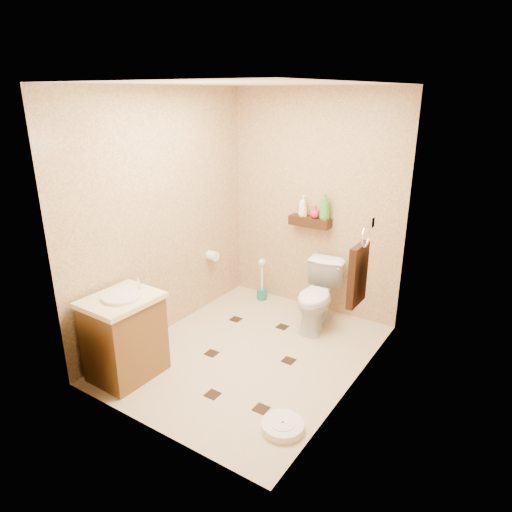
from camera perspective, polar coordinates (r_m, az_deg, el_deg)
The scene contains 19 objects.
ground at distance 4.43m, azimuth -0.79°, elevation -12.00°, with size 2.50×2.50×0.00m, color #C3B28E.
wall_back at distance 4.98m, azimuth 7.26°, elevation 6.48°, with size 2.00×0.04×2.40m, color tan.
wall_front at distance 3.04m, azimuth -14.21°, elevation -2.82°, with size 2.00×0.04×2.40m, color tan.
wall_left at distance 4.55m, azimuth -11.41°, elevation 4.96°, with size 0.04×2.50×2.40m, color tan.
wall_right at distance 3.50m, azimuth 12.82°, elevation 0.32°, with size 0.04×2.50×2.40m, color tan.
ceiling at distance 3.76m, azimuth -0.97°, elevation 20.78°, with size 2.00×2.50×0.02m, color silver.
wall_shelf at distance 4.96m, azimuth 6.76°, elevation 4.29°, with size 0.46×0.14×0.10m, color #37210F.
floor_accents at distance 4.37m, azimuth -0.85°, elevation -12.46°, with size 1.14×1.41×0.01m.
toilet at distance 4.78m, azimuth 7.71°, elevation -5.01°, with size 0.38×0.67×0.68m, color white.
vanity at distance 4.10m, azimuth -16.09°, elevation -9.54°, with size 0.51×0.62×0.85m.
bathroom_scale at distance 3.57m, azimuth 3.35°, elevation -20.45°, with size 0.40×0.40×0.06m.
toilet_brush at distance 5.41m, azimuth 0.74°, elevation -3.67°, with size 0.12×0.12×0.51m.
towel_ring at distance 3.83m, azimuth 12.68°, elevation -1.98°, with size 0.12×0.30×0.76m.
toilet_paper at distance 5.15m, azimuth -5.46°, elevation 0.04°, with size 0.12×0.11×0.12m.
bottle_a at distance 4.96m, azimuth 5.86°, elevation 6.29°, with size 0.09×0.09×0.23m, color white.
bottle_b at distance 4.96m, azimuth 5.95°, elevation 5.79°, with size 0.06×0.07×0.14m, color yellow.
bottle_c at distance 4.90m, azimuth 7.42°, elevation 5.48°, with size 0.10×0.10×0.13m, color red.
bottle_d at distance 4.84m, azimuth 8.60°, elevation 6.14°, with size 0.11×0.11×0.28m, color green.
bottle_e at distance 4.85m, azimuth 8.63°, elevation 5.39°, with size 0.07×0.07×0.15m, color gold.
Camera 1 is at (2.11, -3.11, 2.34)m, focal length 32.00 mm.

